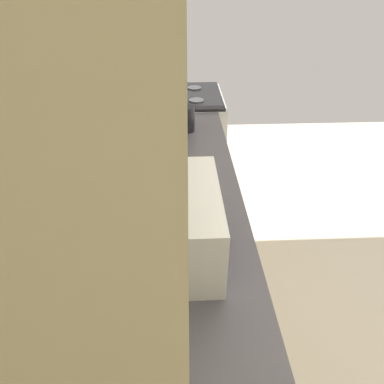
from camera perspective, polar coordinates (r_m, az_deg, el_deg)
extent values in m
plane|color=beige|center=(2.61, 26.73, -17.86)|extent=(6.08, 6.08, 0.00)
cube|color=beige|center=(1.53, -16.23, 8.88)|extent=(3.92, 0.12, 2.58)
cube|color=beige|center=(1.75, -1.84, -22.43)|extent=(3.00, 0.59, 0.89)
cube|color=#4F4B53|center=(1.40, -2.18, -11.84)|extent=(3.03, 0.62, 0.02)
cube|color=#332819|center=(1.90, 7.41, -16.57)|extent=(0.01, 0.01, 0.82)
cube|color=#332819|center=(2.20, 5.67, -8.02)|extent=(0.01, 0.01, 0.82)
cube|color=#332819|center=(2.53, 4.42, -1.60)|extent=(0.01, 0.01, 0.82)
cube|color=#B7BABF|center=(3.17, -1.72, 6.42)|extent=(0.67, 0.67, 0.91)
cube|color=black|center=(3.21, 4.44, 5.81)|extent=(0.52, 0.01, 0.50)
cube|color=black|center=(2.99, -1.88, 14.40)|extent=(0.63, 0.64, 0.02)
cube|color=#B7BABF|center=(2.98, -8.25, 15.63)|extent=(0.63, 0.04, 0.18)
cylinder|color=#38383D|center=(2.85, 0.69, 13.78)|extent=(0.11, 0.11, 0.01)
cylinder|color=#38383D|center=(3.13, 0.37, 15.57)|extent=(0.11, 0.11, 0.01)
cylinder|color=#38383D|center=(2.85, -4.33, 13.66)|extent=(0.11, 0.11, 0.01)
cylinder|color=#38383D|center=(3.13, -4.24, 15.47)|extent=(0.11, 0.11, 0.01)
cube|color=white|center=(1.38, -3.20, -4.61)|extent=(0.51, 0.35, 0.27)
cube|color=black|center=(1.35, 4.54, -5.58)|extent=(0.32, 0.01, 0.19)
cube|color=#2D2D33|center=(1.55, 3.52, 0.11)|extent=(0.09, 0.01, 0.19)
cylinder|color=gold|center=(1.83, -0.33, 1.84)|extent=(0.14, 0.14, 0.04)
cylinder|color=#EBBE4A|center=(1.83, -0.33, 2.12)|extent=(0.12, 0.12, 0.02)
cylinder|color=black|center=(2.38, -0.99, 11.13)|extent=(0.12, 0.12, 0.16)
cylinder|color=black|center=(2.35, -1.02, 13.18)|extent=(0.03, 0.03, 0.02)
cylinder|color=black|center=(2.43, -1.05, 12.38)|extent=(0.07, 0.02, 0.05)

